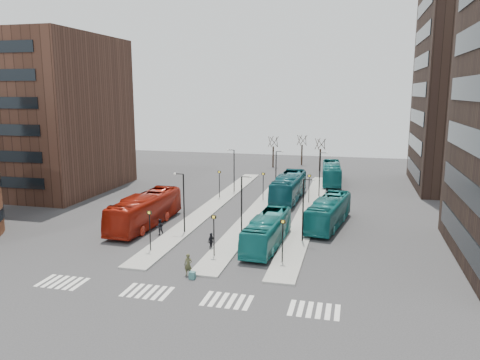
% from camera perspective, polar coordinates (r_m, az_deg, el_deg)
% --- Properties ---
extents(ground, '(160.00, 160.00, 0.00)m').
position_cam_1_polar(ground, '(31.78, -12.70, -16.19)').
color(ground, '#2E2E30').
rests_on(ground, ground).
extents(island_left, '(2.50, 45.00, 0.15)m').
position_cam_1_polar(island_left, '(59.49, -3.23, -3.06)').
color(island_left, gray).
rests_on(island_left, ground).
extents(island_mid, '(2.50, 45.00, 0.15)m').
position_cam_1_polar(island_mid, '(58.04, 2.44, -3.40)').
color(island_mid, gray).
rests_on(island_mid, ground).
extents(island_right, '(2.50, 45.00, 0.15)m').
position_cam_1_polar(island_right, '(57.19, 8.36, -3.73)').
color(island_right, gray).
rests_on(island_right, ground).
extents(suitcase, '(0.49, 0.41, 0.59)m').
position_cam_1_polar(suitcase, '(36.99, -5.84, -11.49)').
color(suitcase, navy).
rests_on(suitcase, ground).
extents(red_bus, '(3.43, 12.66, 3.50)m').
position_cam_1_polar(red_bus, '(51.13, -11.48, -3.64)').
color(red_bus, maroon).
rests_on(red_bus, ground).
extents(teal_bus_a, '(3.05, 10.72, 2.95)m').
position_cam_1_polar(teal_bus_a, '(43.85, 3.33, -6.22)').
color(teal_bus_a, '#166E6E').
rests_on(teal_bus_a, ground).
extents(teal_bus_b, '(3.33, 12.56, 3.47)m').
position_cam_1_polar(teal_bus_b, '(62.53, 5.95, -0.86)').
color(teal_bus_b, '#12515C').
rests_on(teal_bus_b, ground).
extents(teal_bus_c, '(4.43, 11.52, 3.13)m').
position_cam_1_polar(teal_bus_c, '(51.05, 10.76, -3.84)').
color(teal_bus_c, '#156C6C').
rests_on(teal_bus_c, ground).
extents(teal_bus_d, '(3.55, 11.81, 3.24)m').
position_cam_1_polar(teal_bus_d, '(74.95, 11.09, 0.84)').
color(teal_bus_d, '#166F72').
rests_on(teal_bus_d, ground).
extents(traveller, '(0.66, 0.44, 1.78)m').
position_cam_1_polar(traveller, '(37.45, -6.34, -10.24)').
color(traveller, '#44462A').
rests_on(traveller, ground).
extents(commuter_a, '(0.98, 0.88, 1.64)m').
position_cam_1_polar(commuter_a, '(48.04, -9.73, -5.65)').
color(commuter_a, black).
rests_on(commuter_a, ground).
extents(commuter_b, '(0.64, 1.00, 1.58)m').
position_cam_1_polar(commuter_b, '(43.13, -3.55, -7.47)').
color(commuter_b, black).
rests_on(commuter_b, ground).
extents(commuter_c, '(1.18, 1.20, 1.66)m').
position_cam_1_polar(commuter_c, '(43.33, 2.31, -7.32)').
color(commuter_c, black).
rests_on(commuter_c, ground).
extents(crosswalk_stripes, '(22.35, 2.40, 0.01)m').
position_cam_1_polar(crosswalk_stripes, '(34.41, -6.95, -13.81)').
color(crosswalk_stripes, silver).
rests_on(crosswalk_stripes, ground).
extents(office_block, '(25.00, 20.12, 22.00)m').
position_cam_1_polar(office_block, '(75.72, -24.80, 7.31)').
color(office_block, '#452A20').
rests_on(office_block, ground).
extents(sign_poles, '(12.45, 22.12, 3.65)m').
position_cam_1_polar(sign_poles, '(50.93, 0.44, -2.71)').
color(sign_poles, black).
rests_on(sign_poles, ground).
extents(lamp_posts, '(14.04, 20.24, 6.12)m').
position_cam_1_polar(lamp_posts, '(55.24, 2.70, -0.41)').
color(lamp_posts, black).
rests_on(lamp_posts, ground).
extents(bare_trees, '(10.97, 8.14, 5.90)m').
position_cam_1_polar(bare_trees, '(89.20, 7.10, 3.24)').
color(bare_trees, black).
rests_on(bare_trees, ground).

